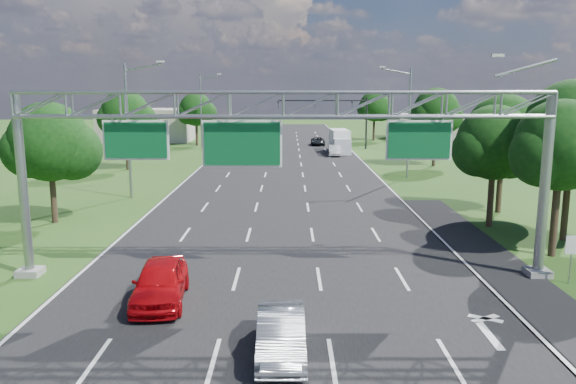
{
  "coord_description": "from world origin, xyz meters",
  "views": [
    {
      "loc": [
        0.5,
        -11.78,
        8.14
      ],
      "look_at": [
        0.44,
        13.74,
        3.44
      ],
      "focal_mm": 35.0,
      "sensor_mm": 36.0,
      "label": 1
    }
  ],
  "objects_px": {
    "sign_gantry": "(285,119)",
    "box_truck": "(340,141)",
    "regulatory_sign": "(572,249)",
    "silver_sedan": "(281,333)",
    "traffic_signal": "(341,111)",
    "red_coupe": "(160,282)"
  },
  "relations": [
    {
      "from": "red_coupe",
      "to": "regulatory_sign",
      "type": "bearing_deg",
      "value": 2.18
    },
    {
      "from": "sign_gantry",
      "to": "red_coupe",
      "type": "distance_m",
      "value": 8.38
    },
    {
      "from": "regulatory_sign",
      "to": "box_truck",
      "type": "height_order",
      "value": "box_truck"
    },
    {
      "from": "regulatory_sign",
      "to": "silver_sedan",
      "type": "bearing_deg",
      "value": -151.91
    },
    {
      "from": "sign_gantry",
      "to": "traffic_signal",
      "type": "xyz_separation_m",
      "value": [
        7.15,
        53.0,
        -1.72
      ]
    },
    {
      "from": "traffic_signal",
      "to": "silver_sedan",
      "type": "distance_m",
      "value": 61.11
    },
    {
      "from": "traffic_signal",
      "to": "regulatory_sign",
      "type": "bearing_deg",
      "value": -84.8
    },
    {
      "from": "traffic_signal",
      "to": "red_coupe",
      "type": "xyz_separation_m",
      "value": [
        -11.96,
        -56.18,
        -4.35
      ]
    },
    {
      "from": "red_coupe",
      "to": "traffic_signal",
      "type": "bearing_deg",
      "value": 72.87
    },
    {
      "from": "sign_gantry",
      "to": "silver_sedan",
      "type": "xyz_separation_m",
      "value": [
        -0.09,
        -7.51,
        -6.2
      ]
    },
    {
      "from": "sign_gantry",
      "to": "traffic_signal",
      "type": "bearing_deg",
      "value": 82.32
    },
    {
      "from": "regulatory_sign",
      "to": "silver_sedan",
      "type": "xyz_separation_m",
      "value": [
        -12.16,
        -6.49,
        -0.82
      ]
    },
    {
      "from": "box_truck",
      "to": "traffic_signal",
      "type": "bearing_deg",
      "value": 81.15
    },
    {
      "from": "traffic_signal",
      "to": "red_coupe",
      "type": "height_order",
      "value": "traffic_signal"
    },
    {
      "from": "regulatory_sign",
      "to": "traffic_signal",
      "type": "height_order",
      "value": "traffic_signal"
    },
    {
      "from": "regulatory_sign",
      "to": "red_coupe",
      "type": "bearing_deg",
      "value": -172.71
    },
    {
      "from": "sign_gantry",
      "to": "box_truck",
      "type": "height_order",
      "value": "sign_gantry"
    },
    {
      "from": "silver_sedan",
      "to": "regulatory_sign",
      "type": "bearing_deg",
      "value": 27.17
    },
    {
      "from": "red_coupe",
      "to": "box_truck",
      "type": "relative_size",
      "value": 0.62
    },
    {
      "from": "silver_sedan",
      "to": "box_truck",
      "type": "height_order",
      "value": "box_truck"
    },
    {
      "from": "red_coupe",
      "to": "box_truck",
      "type": "xyz_separation_m",
      "value": [
        11.58,
        52.57,
        0.57
      ]
    },
    {
      "from": "silver_sedan",
      "to": "box_truck",
      "type": "distance_m",
      "value": 57.31
    }
  ]
}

